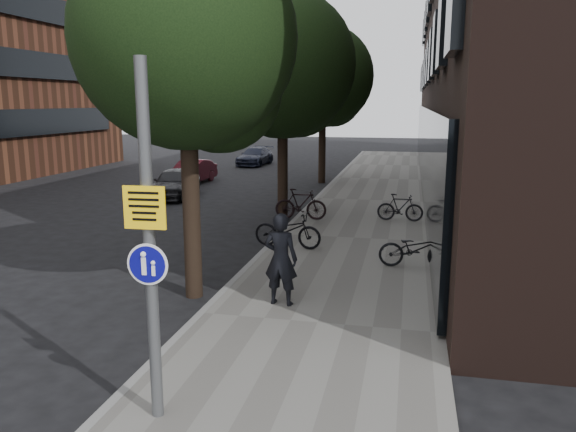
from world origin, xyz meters
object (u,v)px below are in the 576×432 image
(signpost, at_px, (150,245))
(parked_bike_facade_near, at_px, (416,249))
(parked_car_near, at_px, (175,183))
(pedestrian, at_px, (281,259))

(signpost, height_order, parked_bike_facade_near, signpost)
(signpost, relative_size, parked_car_near, 1.18)
(parked_bike_facade_near, bearing_deg, parked_car_near, 45.00)
(parked_bike_facade_near, height_order, parked_car_near, parked_car_near)
(parked_bike_facade_near, bearing_deg, signpost, 152.76)
(signpost, xyz_separation_m, parked_car_near, (-6.84, 16.34, -1.73))
(pedestrian, distance_m, parked_car_near, 14.21)
(signpost, distance_m, parked_car_near, 17.80)
(parked_car_near, bearing_deg, parked_bike_facade_near, -47.69)
(parked_bike_facade_near, bearing_deg, pedestrian, 136.81)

